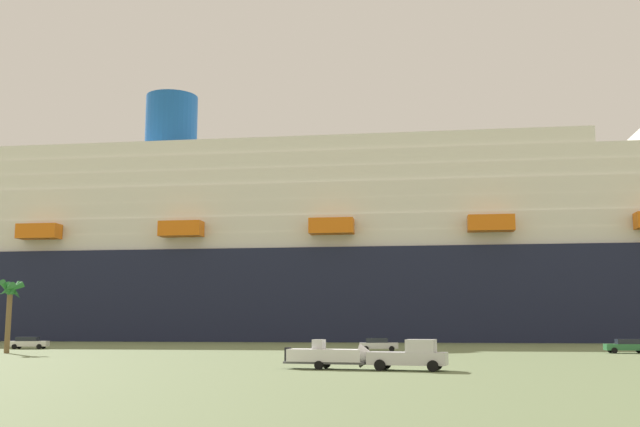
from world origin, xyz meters
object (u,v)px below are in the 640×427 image
small_boat_on_trailer (335,356)px  palm_tree (10,296)px  cruise_ship (345,258)px  pickup_truck (411,356)px  parked_car_silver_sedan (378,344)px  parked_car_green_wagon (627,346)px  parked_car_white_van (29,343)px

small_boat_on_trailer → palm_tree: size_ratio=0.93×
small_boat_on_trailer → palm_tree: bearing=147.5°
cruise_ship → pickup_truck: cruise_ship is taller
palm_tree → parked_car_silver_sedan: size_ratio=1.78×
small_boat_on_trailer → parked_car_silver_sedan: size_ratio=1.65×
cruise_ship → small_boat_on_trailer: 94.28m
parked_car_green_wagon → parked_car_silver_sedan: (-28.12, 2.63, -0.00)m
pickup_truck → parked_car_green_wagon: (24.34, 34.36, -0.21)m
parked_car_silver_sedan → cruise_ship: bearing=98.7°
palm_tree → parked_car_white_van: bearing=108.8°
parked_car_green_wagon → parked_car_silver_sedan: 28.24m
cruise_ship → parked_car_green_wagon: 71.57m
cruise_ship → small_boat_on_trailer: (6.95, -92.79, -15.19)m
cruise_ship → palm_tree: size_ratio=33.94×
cruise_ship → small_boat_on_trailer: bearing=-85.7°
palm_tree → parked_car_silver_sedan: (41.40, 10.81, -5.56)m
cruise_ship → parked_car_green_wagon: bearing=-58.2°
small_boat_on_trailer → palm_tree: (-39.62, 25.20, 5.43)m
parked_car_green_wagon → parked_car_white_van: 74.46m
parked_car_white_van → parked_car_silver_sedan: (46.12, -3.08, -0.00)m
pickup_truck → parked_car_silver_sedan: pickup_truck is taller
pickup_truck → palm_tree: bearing=149.9°
palm_tree → parked_car_silver_sedan: bearing=14.6°
palm_tree → parked_car_white_van: (-4.72, 13.89, -5.56)m
palm_tree → parked_car_green_wagon: 70.22m
palm_tree → parked_car_silver_sedan: 43.15m
cruise_ship → pickup_truck: bearing=-82.4°
palm_tree → parked_car_white_van: size_ratio=1.66×
parked_car_green_wagon → pickup_truck: bearing=-125.3°
small_boat_on_trailer → parked_car_green_wagon: 44.81m
pickup_truck → parked_car_green_wagon: bearing=54.7°
small_boat_on_trailer → parked_car_white_van: 59.11m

